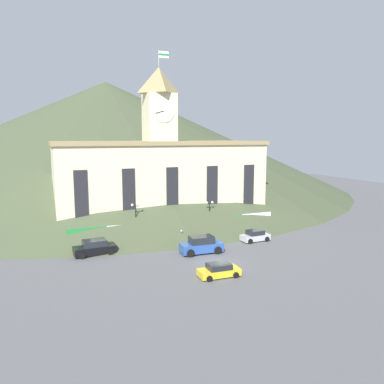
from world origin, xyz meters
name	(u,v)px	position (x,y,z in m)	size (l,w,h in m)	color
ground_plane	(217,262)	(0.00, 0.00, 0.00)	(160.00, 160.00, 0.00)	#565659
civic_building	(160,179)	(0.00, 20.78, 7.26)	(32.72, 12.21, 27.00)	beige
banner_fence	(179,228)	(0.00, 12.00, 1.20)	(30.22, 0.12, 2.40)	#1E8438
hillside_backdrop	(107,135)	(0.00, 69.85, 14.44)	(128.06, 128.06, 28.88)	#424C33
street_lamp_left	(136,213)	(-5.93, 13.15, 3.60)	(1.26, 0.36, 4.94)	black
street_lamp_far_right	(209,209)	(5.19, 13.15, 3.33)	(1.26, 0.36, 4.52)	black
car_silver_hatch	(255,236)	(8.66, 5.97, 0.69)	(3.96, 2.13, 1.50)	#B7B7BC
car_yellow_coupe	(219,270)	(-1.64, -3.93, 0.63)	(4.26, 2.24, 1.35)	yellow
car_black_suv	(95,248)	(-12.20, 8.06, 0.83)	(5.02, 2.62, 1.80)	black
car_blue_van	(201,245)	(-0.19, 3.81, 0.96)	(5.18, 2.54, 2.10)	#284C99
pedestrian	(182,236)	(-0.84, 8.91, 0.96)	(0.46, 0.46, 1.75)	#4C4C4C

